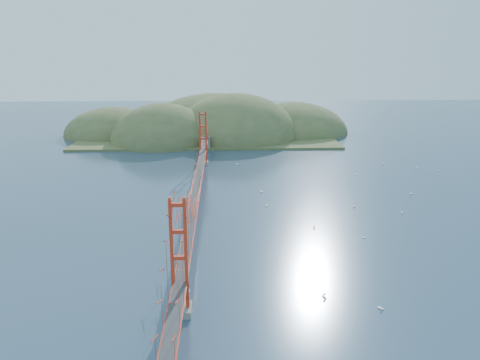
{
  "coord_description": "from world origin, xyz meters",
  "views": [
    {
      "loc": [
        4.09,
        -70.01,
        24.54
      ],
      "look_at": [
        6.83,
        0.0,
        4.79
      ],
      "focal_mm": 35.0,
      "sensor_mm": 36.0,
      "label": 1
    }
  ],
  "objects_px": {
    "sailboat_0": "(267,205)",
    "sailboat_2": "(364,237)",
    "sailboat_1": "(314,227)",
    "bridge": "(196,166)"
  },
  "relations": [
    {
      "from": "sailboat_1",
      "to": "sailboat_2",
      "type": "distance_m",
      "value": 7.09
    },
    {
      "from": "sailboat_1",
      "to": "sailboat_0",
      "type": "relative_size",
      "value": 0.99
    },
    {
      "from": "sailboat_0",
      "to": "sailboat_2",
      "type": "distance_m",
      "value": 18.23
    },
    {
      "from": "bridge",
      "to": "sailboat_1",
      "type": "bearing_deg",
      "value": -27.38
    },
    {
      "from": "bridge",
      "to": "sailboat_1",
      "type": "relative_size",
      "value": 166.55
    },
    {
      "from": "bridge",
      "to": "sailboat_2",
      "type": "height_order",
      "value": "bridge"
    },
    {
      "from": "sailboat_0",
      "to": "sailboat_2",
      "type": "height_order",
      "value": "sailboat_2"
    },
    {
      "from": "sailboat_2",
      "to": "sailboat_0",
      "type": "bearing_deg",
      "value": 130.33
    },
    {
      "from": "sailboat_1",
      "to": "sailboat_2",
      "type": "bearing_deg",
      "value": -31.92
    },
    {
      "from": "bridge",
      "to": "sailboat_0",
      "type": "relative_size",
      "value": 165.62
    }
  ]
}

